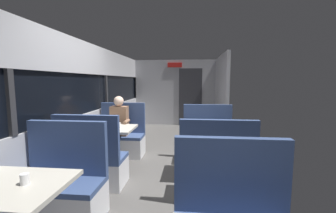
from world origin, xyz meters
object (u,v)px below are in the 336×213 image
dining_table_rear_aisle (211,138)px  coffee_cup_secondary (25,179)px  bench_mid_window_facing_entry (121,140)px  bench_mid_window_facing_end (92,164)px  dining_table_near_window (10,196)px  bench_rear_aisle_facing_entry (208,145)px  seated_passenger (120,131)px  coffee_cup_primary (119,125)px  bench_rear_aisle_facing_end (216,175)px  dining_table_mid_window (109,133)px  bench_near_window_facing_entry (62,190)px

dining_table_rear_aisle → coffee_cup_secondary: bearing=-129.8°
bench_mid_window_facing_entry → bench_mid_window_facing_end: bearing=-90.0°
dining_table_near_window → bench_rear_aisle_facing_entry: (1.79, 2.70, -0.31)m
dining_table_rear_aisle → coffee_cup_secondary: coffee_cup_secondary is taller
dining_table_near_window → seated_passenger: (0.00, 2.82, -0.10)m
dining_table_near_window → coffee_cup_primary: coffee_cup_primary is taller
bench_rear_aisle_facing_end → seated_passenger: 2.36m
dining_table_mid_window → seated_passenger: (0.00, 0.63, -0.10)m
dining_table_mid_window → dining_table_rear_aisle: (1.79, -0.20, 0.00)m
bench_rear_aisle_facing_entry → coffee_cup_primary: (-1.61, -0.49, 0.46)m
dining_table_mid_window → coffee_cup_primary: coffee_cup_primary is taller
dining_table_rear_aisle → bench_rear_aisle_facing_entry: bench_rear_aisle_facing_entry is taller
bench_near_window_facing_entry → dining_table_mid_window: bearing=90.0°
seated_passenger → coffee_cup_primary: bearing=-73.7°
bench_rear_aisle_facing_end → bench_rear_aisle_facing_entry: 1.40m
bench_rear_aisle_facing_end → coffee_cup_secondary: bearing=-142.2°
bench_near_window_facing_entry → dining_table_mid_window: bench_near_window_facing_entry is taller
dining_table_mid_window → coffee_cup_primary: (0.18, 0.01, 0.15)m
bench_mid_window_facing_entry → seated_passenger: bearing=-90.0°
bench_mid_window_facing_end → bench_mid_window_facing_entry: bearing=90.0°
coffee_cup_primary → bench_near_window_facing_entry: bearing=-96.9°
dining_table_near_window → coffee_cup_primary: bearing=85.3°
coffee_cup_secondary → bench_rear_aisle_facing_end: bearing=37.8°
bench_mid_window_facing_entry → dining_table_rear_aisle: 2.03m
bench_mid_window_facing_entry → bench_rear_aisle_facing_entry: 1.80m
seated_passenger → bench_rear_aisle_facing_end: bearing=-40.5°
bench_near_window_facing_entry → bench_mid_window_facing_entry: 2.20m
dining_table_mid_window → seated_passenger: bearing=90.0°
coffee_cup_secondary → bench_near_window_facing_entry: bearing=100.9°
dining_table_near_window → bench_mid_window_facing_end: bench_mid_window_facing_end is taller
bench_mid_window_facing_entry → seated_passenger: seated_passenger is taller
bench_mid_window_facing_end → dining_table_rear_aisle: 1.88m
dining_table_mid_window → bench_rear_aisle_facing_end: bench_rear_aisle_facing_end is taller
dining_table_near_window → bench_near_window_facing_entry: size_ratio=0.82×
bench_mid_window_facing_entry → coffee_cup_secondary: bench_mid_window_facing_entry is taller
bench_rear_aisle_facing_end → seated_passenger: size_ratio=0.87×
bench_rear_aisle_facing_entry → bench_mid_window_facing_end: bearing=-146.2°
bench_mid_window_facing_entry → bench_rear_aisle_facing_end: same height
bench_mid_window_facing_end → seated_passenger: bearing=90.0°
dining_table_near_window → bench_rear_aisle_facing_end: bench_rear_aisle_facing_end is taller
seated_passenger → coffee_cup_primary: size_ratio=14.00×
seated_passenger → dining_table_mid_window: bearing=-90.0°
bench_mid_window_facing_end → bench_rear_aisle_facing_end: 1.80m
dining_table_near_window → dining_table_mid_window: size_ratio=1.00×
bench_near_window_facing_entry → coffee_cup_primary: bearing=83.1°
bench_mid_window_facing_entry → dining_table_rear_aisle: (1.79, -0.90, 0.31)m
bench_rear_aisle_facing_entry → coffee_cup_secondary: bearing=-121.7°
coffee_cup_primary → dining_table_near_window: bearing=-94.7°
dining_table_rear_aisle → coffee_cup_primary: bearing=172.6°
bench_near_window_facing_entry → bench_mid_window_facing_end: same height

